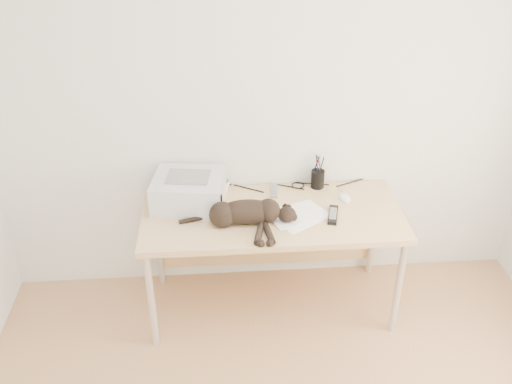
{
  "coord_description": "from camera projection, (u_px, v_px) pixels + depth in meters",
  "views": [
    {
      "loc": [
        -0.33,
        -1.52,
        2.65
      ],
      "look_at": [
        -0.11,
        1.34,
        0.92
      ],
      "focal_mm": 40.0,
      "sensor_mm": 36.0,
      "label": 1
    }
  ],
  "objects": [
    {
      "name": "cat",
      "position": [
        244.0,
        214.0,
        3.36
      ],
      "size": [
        0.7,
        0.32,
        0.16
      ],
      "rotation": [
        0.0,
        0.0,
        -0.01
      ],
      "color": "black",
      "rests_on": "desk"
    },
    {
      "name": "wall_back",
      "position": [
        268.0,
        105.0,
        3.51
      ],
      "size": [
        3.5,
        0.0,
        3.5
      ],
      "primitive_type": "plane",
      "rotation": [
        1.57,
        0.0,
        0.0
      ],
      "color": "silver",
      "rests_on": "floor"
    },
    {
      "name": "papers",
      "position": [
        299.0,
        215.0,
        3.46
      ],
      "size": [
        0.42,
        0.37,
        0.01
      ],
      "color": "white",
      "rests_on": "desk"
    },
    {
      "name": "mug",
      "position": [
        222.0,
        187.0,
        3.67
      ],
      "size": [
        0.14,
        0.14,
        0.09
      ],
      "primitive_type": "imported",
      "rotation": [
        0.0,
        0.0,
        0.8
      ],
      "color": "white",
      "rests_on": "desk"
    },
    {
      "name": "mouse",
      "position": [
        345.0,
        196.0,
        3.62
      ],
      "size": [
        0.08,
        0.12,
        0.04
      ],
      "primitive_type": "ellipsoid",
      "rotation": [
        0.0,
        0.0,
        0.13
      ],
      "color": "white",
      "rests_on": "desk"
    },
    {
      "name": "printer",
      "position": [
        189.0,
        191.0,
        3.53
      ],
      "size": [
        0.47,
        0.42,
        0.2
      ],
      "color": "silver",
      "rests_on": "desk"
    },
    {
      "name": "pen_cup",
      "position": [
        318.0,
        179.0,
        3.73
      ],
      "size": [
        0.09,
        0.09,
        0.22
      ],
      "color": "black",
      "rests_on": "desk"
    },
    {
      "name": "remote_grey",
      "position": [
        274.0,
        191.0,
        3.7
      ],
      "size": [
        0.06,
        0.17,
        0.02
      ],
      "primitive_type": "cube",
      "rotation": [
        0.0,
        0.0,
        -0.1
      ],
      "color": "slate",
      "rests_on": "desk"
    },
    {
      "name": "desk",
      "position": [
        271.0,
        223.0,
        3.63
      ],
      "size": [
        1.6,
        0.7,
        0.74
      ],
      "color": "tan",
      "rests_on": "floor"
    },
    {
      "name": "cable_tangle",
      "position": [
        268.0,
        186.0,
        3.75
      ],
      "size": [
        1.36,
        0.09,
        0.01
      ],
      "primitive_type": null,
      "color": "black",
      "rests_on": "desk"
    },
    {
      "name": "remote_black",
      "position": [
        333.0,
        215.0,
        3.45
      ],
      "size": [
        0.1,
        0.2,
        0.02
      ],
      "primitive_type": "cube",
      "rotation": [
        0.0,
        0.0,
        -0.25
      ],
      "color": "black",
      "rests_on": "desk"
    }
  ]
}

